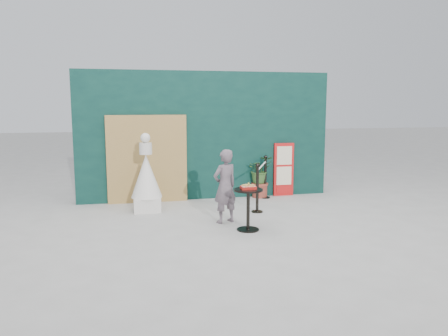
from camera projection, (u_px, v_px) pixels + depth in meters
The scene contains 10 objects.
ground at pixel (239, 235), 7.54m from camera, with size 60.00×60.00×0.00m, color #ADAAA5.
back_wall at pixel (206, 136), 10.36m from camera, with size 6.00×0.30×3.00m, color black.
bamboo_fence at pixel (147, 159), 9.92m from camera, with size 1.80×0.08×2.00m, color tan.
woman at pixel (225, 186), 8.24m from camera, with size 0.51×0.34×1.41m, color slate.
menu_board at pixel (284, 169), 10.71m from camera, with size 0.50×0.07×1.30m.
statue at pixel (146, 180), 9.14m from camera, with size 0.64×0.64×1.65m.
cafe_table at pixel (248, 203), 7.76m from camera, with size 0.52×0.52×0.75m.
food_basket at pixel (248, 187), 7.73m from camera, with size 0.26×0.19×0.11m.
planter at pixel (260, 173), 10.52m from camera, with size 0.59×0.51×1.01m.
stanchion_barrier at pixel (262, 183), 9.76m from camera, with size 0.84×1.54×1.03m.
Camera 1 is at (-1.87, -7.05, 2.24)m, focal length 35.00 mm.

